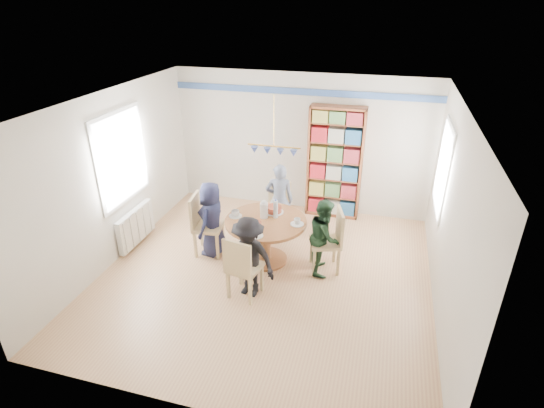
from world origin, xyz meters
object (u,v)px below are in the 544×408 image
(person_left, at_px, (212,219))
(chair_right, at_px, (331,238))
(radiator, at_px, (136,226))
(chair_far, at_px, (279,206))
(person_right, at_px, (324,236))
(person_near, at_px, (249,257))
(chair_near, at_px, (242,266))
(person_far, at_px, (279,200))
(dining_table, at_px, (266,231))
(bookshelf, at_px, (335,164))
(chair_left, at_px, (203,222))

(person_left, bearing_deg, chair_right, 97.32)
(radiator, xyz_separation_m, person_left, (1.39, 0.09, 0.29))
(chair_far, relative_size, person_right, 0.76)
(person_right, bearing_deg, person_near, 126.24)
(chair_near, distance_m, person_near, 0.16)
(radiator, distance_m, chair_near, 2.44)
(person_right, distance_m, person_far, 1.33)
(chair_near, distance_m, person_left, 1.33)
(person_right, bearing_deg, chair_near, 127.85)
(chair_near, bearing_deg, person_far, 88.65)
(chair_near, xyz_separation_m, person_right, (1.00, 1.00, 0.07))
(person_left, bearing_deg, radiator, -80.30)
(radiator, bearing_deg, chair_right, 2.44)
(radiator, bearing_deg, dining_table, 2.56)
(person_left, distance_m, person_near, 1.29)
(person_left, distance_m, bookshelf, 2.64)
(person_left, bearing_deg, person_right, 95.69)
(person_far, bearing_deg, bookshelf, -139.96)
(chair_near, bearing_deg, person_right, 45.00)
(person_right, distance_m, bookshelf, 2.01)
(chair_left, bearing_deg, person_far, 41.26)
(radiator, xyz_separation_m, bookshelf, (3.12, 2.04, 0.71))
(person_left, height_order, bookshelf, bookshelf)
(person_left, height_order, person_near, person_left)
(radiator, height_order, chair_near, chair_near)
(chair_near, bearing_deg, radiator, 157.94)
(chair_near, relative_size, person_near, 0.80)
(chair_left, relative_size, person_left, 0.82)
(person_left, bearing_deg, chair_left, -76.69)
(chair_near, height_order, person_far, person_far)
(chair_near, relative_size, bookshelf, 0.46)
(dining_table, height_order, chair_left, chair_left)
(chair_far, height_order, chair_near, chair_near)
(radiator, distance_m, person_left, 1.43)
(person_far, bearing_deg, person_near, 79.07)
(radiator, relative_size, person_left, 0.78)
(radiator, relative_size, bookshelf, 0.46)
(chair_right, relative_size, person_near, 0.83)
(chair_right, height_order, person_right, person_right)
(dining_table, height_order, chair_right, chair_right)
(chair_far, bearing_deg, person_near, -88.63)
(person_right, bearing_deg, chair_right, -68.35)
(chair_left, height_order, chair_right, chair_left)
(chair_far, bearing_deg, bookshelf, 47.65)
(radiator, xyz_separation_m, person_right, (3.26, 0.09, 0.26))
(dining_table, height_order, person_far, person_far)
(chair_near, bearing_deg, chair_right, 43.80)
(chair_left, xyz_separation_m, person_near, (1.09, -0.87, 0.05))
(chair_left, distance_m, person_far, 1.42)
(radiator, xyz_separation_m, person_far, (2.30, 1.01, 0.33))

